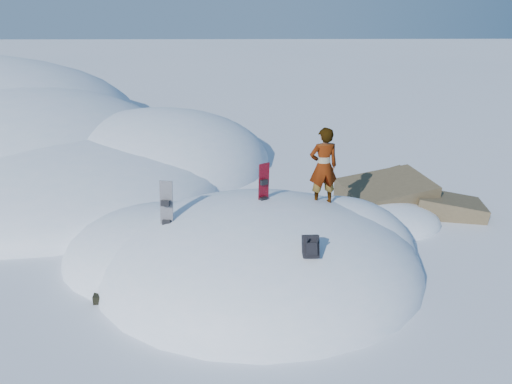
{
  "coord_description": "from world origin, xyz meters",
  "views": [
    {
      "loc": [
        -0.22,
        -9.44,
        5.57
      ],
      "look_at": [
        -0.07,
        0.3,
        1.7
      ],
      "focal_mm": 35.0,
      "sensor_mm": 36.0,
      "label": 1
    }
  ],
  "objects_px": {
    "backpack": "(311,247)",
    "snowboard_dark": "(167,214)",
    "snowboard_red": "(264,192)",
    "person": "(323,167)"
  },
  "relations": [
    {
      "from": "snowboard_red",
      "to": "person",
      "type": "distance_m",
      "value": 1.41
    },
    {
      "from": "person",
      "to": "snowboard_red",
      "type": "bearing_deg",
      "value": 2.03
    },
    {
      "from": "backpack",
      "to": "person",
      "type": "xyz_separation_m",
      "value": [
        0.52,
        2.31,
        0.72
      ]
    },
    {
      "from": "snowboard_dark",
      "to": "backpack",
      "type": "relative_size",
      "value": 2.92
    },
    {
      "from": "person",
      "to": "backpack",
      "type": "bearing_deg",
      "value": 67.39
    },
    {
      "from": "backpack",
      "to": "person",
      "type": "bearing_deg",
      "value": 75.16
    },
    {
      "from": "snowboard_dark",
      "to": "backpack",
      "type": "bearing_deg",
      "value": -17.33
    },
    {
      "from": "snowboard_red",
      "to": "person",
      "type": "relative_size",
      "value": 0.77
    },
    {
      "from": "backpack",
      "to": "snowboard_red",
      "type": "bearing_deg",
      "value": 108.84
    },
    {
      "from": "backpack",
      "to": "snowboard_dark",
      "type": "bearing_deg",
      "value": 151.2
    }
  ]
}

